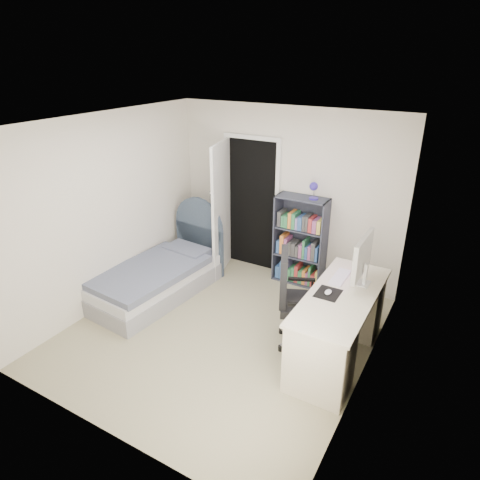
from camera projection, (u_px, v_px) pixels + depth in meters
The scene contains 8 objects.
room_shell at pixel (219, 238), 4.75m from camera, with size 3.50×3.70×2.60m.
door at pixel (232, 206), 6.38m from camera, with size 0.92×0.81×2.06m.
bed at pixel (160, 276), 5.99m from camera, with size 1.06×1.99×1.18m.
nightstand at pixel (211, 240), 6.83m from camera, with size 0.39×0.39×0.58m.
floor_lamp at pixel (212, 236), 6.65m from camera, with size 0.18×0.18×1.25m.
bookcase at pixel (300, 245), 6.17m from camera, with size 0.73×0.31×1.56m.
desk at pixel (339, 323), 4.65m from camera, with size 0.67×1.66×1.37m.
office_chair at pixel (295, 296), 4.80m from camera, with size 0.68×0.68×1.16m.
Camera 1 is at (2.37, -3.65, 3.15)m, focal length 32.00 mm.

